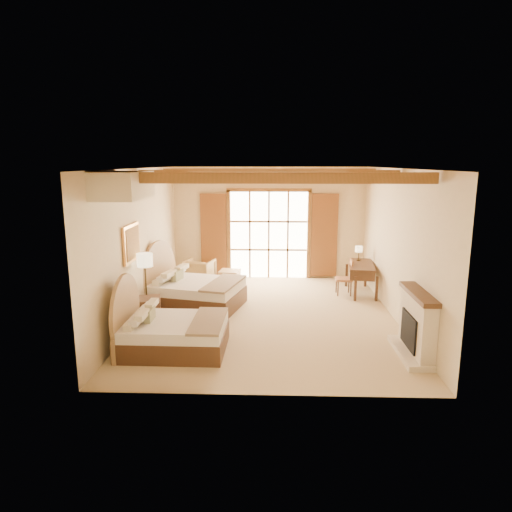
{
  "coord_description": "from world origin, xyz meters",
  "views": [
    {
      "loc": [
        0.08,
        -9.59,
        3.33
      ],
      "look_at": [
        -0.26,
        0.2,
        1.31
      ],
      "focal_mm": 32.0,
      "sensor_mm": 36.0,
      "label": 1
    }
  ],
  "objects_px": {
    "bed_near": "(167,331)",
    "bed_far": "(190,290)",
    "armchair": "(199,272)",
    "nightstand": "(147,313)",
    "desk": "(361,278)"
  },
  "relations": [
    {
      "from": "desk",
      "to": "bed_near",
      "type": "bearing_deg",
      "value": -129.55
    },
    {
      "from": "bed_far",
      "to": "desk",
      "type": "relative_size",
      "value": 1.56
    },
    {
      "from": "bed_far",
      "to": "armchair",
      "type": "bearing_deg",
      "value": 107.12
    },
    {
      "from": "nightstand",
      "to": "desk",
      "type": "xyz_separation_m",
      "value": [
        4.82,
        2.69,
        0.1
      ]
    },
    {
      "from": "bed_far",
      "to": "desk",
      "type": "xyz_separation_m",
      "value": [
        4.2,
        1.25,
        0.01
      ]
    },
    {
      "from": "armchair",
      "to": "bed_near",
      "type": "bearing_deg",
      "value": 105.07
    },
    {
      "from": "desk",
      "to": "nightstand",
      "type": "bearing_deg",
      "value": -142.44
    },
    {
      "from": "nightstand",
      "to": "bed_far",
      "type": "bearing_deg",
      "value": 53.76
    },
    {
      "from": "bed_near",
      "to": "bed_far",
      "type": "relative_size",
      "value": 0.78
    },
    {
      "from": "bed_far",
      "to": "armchair",
      "type": "distance_m",
      "value": 2.03
    },
    {
      "from": "armchair",
      "to": "desk",
      "type": "distance_m",
      "value": 4.37
    },
    {
      "from": "bed_near",
      "to": "nightstand",
      "type": "height_order",
      "value": "bed_near"
    },
    {
      "from": "bed_near",
      "to": "desk",
      "type": "height_order",
      "value": "bed_near"
    },
    {
      "from": "nightstand",
      "to": "armchair",
      "type": "distance_m",
      "value": 3.51
    },
    {
      "from": "bed_near",
      "to": "armchair",
      "type": "distance_m",
      "value": 4.55
    }
  ]
}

